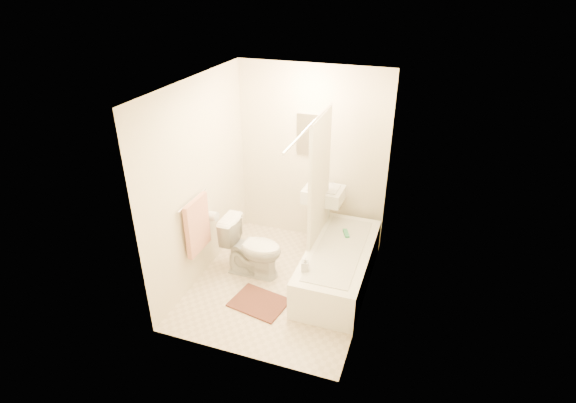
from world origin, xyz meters
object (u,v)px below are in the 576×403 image
(toilet, at_px, (252,248))
(bath_mat, at_px, (259,303))
(sink, at_px, (323,215))
(soap_bottle, at_px, (305,264))
(bathtub, at_px, (338,266))

(toilet, bearing_deg, bath_mat, -151.13)
(sink, xyz_separation_m, bath_mat, (-0.37, -1.38, -0.48))
(bath_mat, relative_size, soap_bottle, 3.56)
(sink, bearing_deg, bathtub, -59.01)
(sink, height_order, bath_mat, sink)
(sink, relative_size, soap_bottle, 5.72)
(toilet, height_order, bathtub, toilet)
(bathtub, xyz_separation_m, bath_mat, (-0.75, -0.69, -0.22))
(toilet, relative_size, bathtub, 0.45)
(toilet, height_order, bath_mat, toilet)
(toilet, distance_m, soap_bottle, 0.89)
(toilet, relative_size, soap_bottle, 4.36)
(toilet, relative_size, sink, 0.76)
(bathtub, bearing_deg, toilet, -171.25)
(bath_mat, bearing_deg, sink, 75.14)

